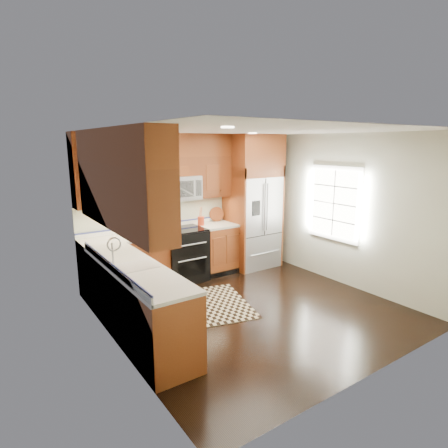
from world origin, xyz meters
TOP-DOWN VIEW (x-y plane):
  - ground at (0.00, 0.00)m, footprint 4.00×4.00m
  - wall_back at (0.00, 2.00)m, footprint 4.00×0.02m
  - wall_left at (-2.00, 0.00)m, footprint 0.02×4.00m
  - wall_right at (2.00, 0.00)m, footprint 0.02×4.00m
  - window at (1.98, 0.20)m, footprint 0.04×1.10m
  - base_cabinets at (-1.23, 0.90)m, footprint 2.85×3.00m
  - countertop at (-1.09, 1.01)m, footprint 2.86×3.01m
  - upper_cabinets at (-1.15, 1.09)m, footprint 2.85×3.00m
  - range at (-0.25, 1.67)m, footprint 0.76×0.67m
  - microwave at (-0.25, 1.80)m, footprint 0.76×0.40m
  - refrigerator at (1.30, 1.63)m, footprint 0.98×0.75m
  - sink_faucet at (-1.73, 0.23)m, footprint 0.54×0.44m
  - rug at (-0.29, 0.44)m, footprint 1.15×1.55m
  - knife_block at (-0.69, 1.72)m, footprint 0.11×0.14m
  - utensil_crock at (0.19, 1.78)m, footprint 0.15×0.15m
  - cutting_board at (0.64, 1.93)m, footprint 0.36×0.36m

SIDE VIEW (x-z plane):
  - ground at x=0.00m, z-range 0.00..0.00m
  - rug at x=-0.29m, z-range 0.00..0.01m
  - base_cabinets at x=-1.23m, z-range 0.00..0.90m
  - range at x=-0.25m, z-range 0.00..0.94m
  - countertop at x=-1.09m, z-range 0.90..0.94m
  - cutting_board at x=0.64m, z-range 0.94..0.96m
  - sink_faucet at x=-1.73m, z-range 0.81..1.18m
  - knife_block at x=-0.69m, z-range 0.92..1.18m
  - utensil_crock at x=0.19m, z-range 0.89..1.23m
  - wall_back at x=0.00m, z-range 0.00..2.60m
  - wall_left at x=-2.00m, z-range 0.00..2.60m
  - wall_right at x=2.00m, z-range 0.00..2.60m
  - refrigerator at x=1.30m, z-range 0.00..2.60m
  - window at x=1.98m, z-range 0.75..2.05m
  - microwave at x=-0.25m, z-range 1.45..1.87m
  - upper_cabinets at x=-1.15m, z-range 1.45..2.60m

